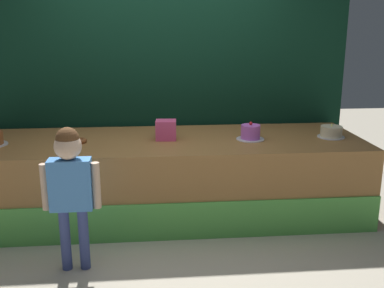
{
  "coord_description": "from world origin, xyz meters",
  "views": [
    {
      "loc": [
        -0.13,
        -3.64,
        1.85
      ],
      "look_at": [
        0.23,
        0.36,
        0.78
      ],
      "focal_mm": 42.13,
      "sensor_mm": 36.0,
      "label": 1
    }
  ],
  "objects_px": {
    "donut": "(80,141)",
    "cake_center": "(250,133)",
    "child_figure": "(70,180)",
    "pink_box": "(166,130)",
    "cake_right": "(331,132)"
  },
  "relations": [
    {
      "from": "child_figure",
      "to": "cake_right",
      "type": "xyz_separation_m",
      "value": [
        2.37,
        0.94,
        0.09
      ]
    },
    {
      "from": "child_figure",
      "to": "cake_center",
      "type": "height_order",
      "value": "child_figure"
    },
    {
      "from": "child_figure",
      "to": "cake_center",
      "type": "distance_m",
      "value": 1.81
    },
    {
      "from": "child_figure",
      "to": "cake_center",
      "type": "relative_size",
      "value": 4.23
    },
    {
      "from": "child_figure",
      "to": "donut",
      "type": "distance_m",
      "value": 0.95
    },
    {
      "from": "child_figure",
      "to": "donut",
      "type": "bearing_deg",
      "value": 93.91
    },
    {
      "from": "pink_box",
      "to": "donut",
      "type": "height_order",
      "value": "pink_box"
    },
    {
      "from": "pink_box",
      "to": "donut",
      "type": "relative_size",
      "value": 1.52
    },
    {
      "from": "cake_center",
      "to": "cake_right",
      "type": "xyz_separation_m",
      "value": [
        0.81,
        0.01,
        -0.01
      ]
    },
    {
      "from": "donut",
      "to": "child_figure",
      "type": "bearing_deg",
      "value": -86.09
    },
    {
      "from": "donut",
      "to": "cake_center",
      "type": "bearing_deg",
      "value": -0.76
    },
    {
      "from": "cake_center",
      "to": "cake_right",
      "type": "bearing_deg",
      "value": 1.03
    },
    {
      "from": "pink_box",
      "to": "donut",
      "type": "xyz_separation_m",
      "value": [
        -0.81,
        -0.06,
        -0.07
      ]
    },
    {
      "from": "child_figure",
      "to": "cake_right",
      "type": "bearing_deg",
      "value": 21.61
    },
    {
      "from": "cake_right",
      "to": "pink_box",
      "type": "bearing_deg",
      "value": 177.7
    }
  ]
}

